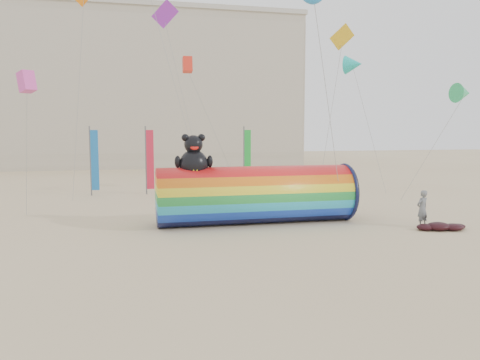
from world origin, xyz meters
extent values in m
plane|color=#CCB58C|center=(0.00, 0.00, 0.00)|extent=(160.00, 160.00, 0.00)
cube|color=#B7AD99|center=(-12.00, 46.00, 10.00)|extent=(60.00, 15.00, 20.00)
cube|color=#28303D|center=(-12.00, 38.44, 10.50)|extent=(59.50, 0.12, 17.00)
cube|color=#B2ADA0|center=(-12.00, 46.00, 20.30)|extent=(60.40, 15.40, 0.60)
cylinder|color=red|center=(1.54, 2.31, 1.51)|extent=(10.34, 3.02, 3.02)
torus|color=#0F1438|center=(6.61, 2.31, 1.51)|extent=(0.21, 3.16, 3.16)
cylinder|color=black|center=(6.73, 2.31, 1.51)|extent=(0.05, 2.99, 2.99)
ellipsoid|color=black|center=(-1.73, 2.31, 3.15)|extent=(1.47, 1.32, 1.55)
ellipsoid|color=#FEFC1A|center=(-1.73, 1.83, 3.06)|extent=(0.76, 0.33, 0.66)
sphere|color=black|center=(-1.73, 2.31, 4.18)|extent=(0.95, 0.95, 0.95)
sphere|color=black|center=(-2.14, 2.31, 4.53)|extent=(0.38, 0.38, 0.38)
sphere|color=black|center=(-1.32, 2.31, 4.53)|extent=(0.38, 0.38, 0.38)
ellipsoid|color=red|center=(-1.73, 1.92, 4.05)|extent=(0.42, 0.15, 0.27)
ellipsoid|color=black|center=(-2.55, 2.22, 3.32)|extent=(0.31, 0.31, 0.62)
ellipsoid|color=black|center=(-0.91, 2.22, 3.32)|extent=(0.31, 0.31, 0.62)
imported|color=slate|center=(9.46, -0.67, 0.95)|extent=(0.80, 0.64, 1.89)
ellipsoid|color=#370A10|center=(9.81, -1.52, 0.20)|extent=(1.17, 0.99, 0.41)
ellipsoid|color=#370A10|center=(10.51, -1.72, 0.17)|extent=(0.99, 0.84, 0.34)
ellipsoid|color=#370A10|center=(9.21, -1.37, 0.16)|extent=(0.91, 0.77, 0.32)
ellipsoid|color=#370A10|center=(10.11, -1.12, 0.14)|extent=(0.78, 0.66, 0.27)
ellipsoid|color=#370A10|center=(11.01, -1.42, 0.13)|extent=(0.73, 0.62, 0.25)
cylinder|color=#59595E|center=(-7.79, 15.11, 2.60)|extent=(0.10, 0.10, 5.20)
cube|color=#1764B1|center=(-7.48, 15.11, 2.65)|extent=(0.56, 0.06, 4.50)
cylinder|color=#59595E|center=(-3.73, 14.87, 2.60)|extent=(0.10, 0.10, 5.20)
cube|color=red|center=(-3.42, 14.87, 2.65)|extent=(0.56, 0.06, 4.50)
cylinder|color=#59595E|center=(4.35, 16.58, 2.60)|extent=(0.10, 0.10, 5.20)
cube|color=green|center=(4.66, 16.58, 2.65)|extent=(0.56, 0.06, 4.50)
cone|color=#17BEB6|center=(11.19, 10.76, 9.67)|extent=(1.36, 1.36, 1.22)
cube|color=#D33A9D|center=(-9.81, 4.19, 7.31)|extent=(0.63, 0.63, 1.01)
cube|color=purple|center=(-2.31, 12.12, 12.83)|extent=(1.14, 0.06, 1.60)
cube|color=red|center=(-1.09, 9.86, 9.15)|extent=(0.61, 0.61, 0.97)
cube|color=gold|center=(9.24, 8.65, 11.15)|extent=(1.06, 0.06, 1.48)
cone|color=#26B363|center=(15.08, 3.87, 7.15)|extent=(1.21, 1.21, 1.09)
camera|label=1|loc=(-4.81, -21.29, 4.93)|focal=35.00mm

